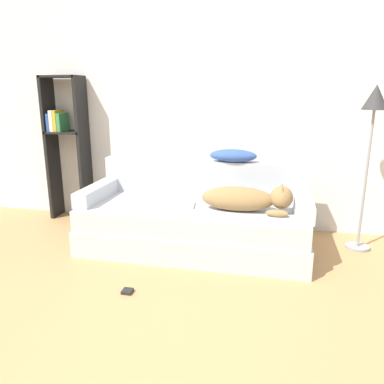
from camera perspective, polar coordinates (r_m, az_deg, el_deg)
wall_back at (r=4.12m, az=2.68°, el=13.51°), size 7.48×0.06×2.70m
couch at (r=3.57m, az=0.34°, el=-5.37°), size 2.10×0.92×0.43m
couch_backrest at (r=3.82m, az=1.60°, el=2.22°), size 2.06×0.15×0.35m
couch_arm_left at (r=3.79m, az=-14.20°, el=-0.00°), size 0.15×0.73×0.14m
couch_arm_right at (r=3.41m, az=16.55°, el=-1.85°), size 0.15×0.73×0.14m
dog at (r=3.32m, az=8.36°, el=-1.00°), size 0.80×0.25×0.26m
laptop at (r=3.47m, az=-1.96°, el=-1.97°), size 0.31×0.23×0.02m
throw_pillow at (r=3.71m, az=6.29°, el=5.53°), size 0.46×0.21×0.12m
bookshelf at (r=4.56m, az=-18.69°, el=7.58°), size 0.45×0.26×1.63m
floor_lamp at (r=3.71m, az=25.89°, el=10.07°), size 0.23×0.23×1.52m
power_adapter at (r=2.93m, az=-9.81°, el=-14.68°), size 0.08×0.08×0.02m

